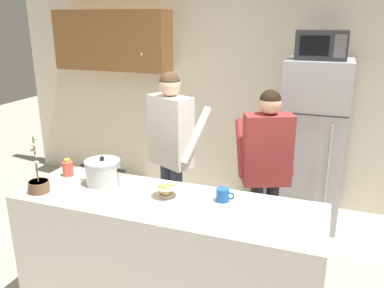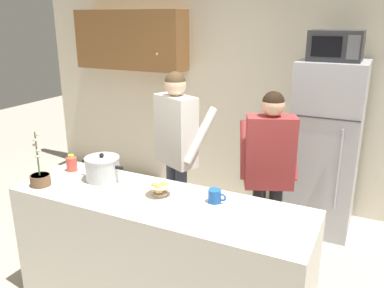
# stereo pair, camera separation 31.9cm
# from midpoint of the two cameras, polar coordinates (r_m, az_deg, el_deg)

# --- Properties ---
(back_wall_unit) EXTENTS (6.00, 0.48, 2.60)m
(back_wall_unit) POSITION_cam_midpoint_polar(r_m,az_deg,el_deg) (4.79, 2.27, 8.72)
(back_wall_unit) COLOR beige
(back_wall_unit) RESTS_ON ground
(kitchen_island) EXTENTS (2.20, 0.68, 0.92)m
(kitchen_island) POSITION_cam_midpoint_polar(r_m,az_deg,el_deg) (3.04, -6.83, -15.94)
(kitchen_island) COLOR silver
(kitchen_island) RESTS_ON ground
(refrigerator) EXTENTS (0.64, 0.68, 1.75)m
(refrigerator) POSITION_cam_midpoint_polar(r_m,az_deg,el_deg) (4.29, 14.95, -0.03)
(refrigerator) COLOR #B7BABF
(refrigerator) RESTS_ON ground
(microwave) EXTENTS (0.48, 0.37, 0.28)m
(microwave) POSITION_cam_midpoint_polar(r_m,az_deg,el_deg) (4.09, 16.07, 13.57)
(microwave) COLOR #2D2D30
(microwave) RESTS_ON refrigerator
(person_near_pot) EXTENTS (0.62, 0.57, 1.69)m
(person_near_pot) POSITION_cam_midpoint_polar(r_m,az_deg,el_deg) (3.68, -5.47, 0.55)
(person_near_pot) COLOR #33384C
(person_near_pot) RESTS_ON ground
(person_by_sink) EXTENTS (0.58, 0.54, 1.59)m
(person_by_sink) POSITION_cam_midpoint_polar(r_m,az_deg,el_deg) (3.41, 8.07, -2.29)
(person_by_sink) COLOR black
(person_by_sink) RESTS_ON ground
(cooking_pot) EXTENTS (0.38, 0.27, 0.22)m
(cooking_pot) POSITION_cam_midpoint_polar(r_m,az_deg,el_deg) (3.15, -15.56, -3.94)
(cooking_pot) COLOR silver
(cooking_pot) RESTS_ON kitchen_island
(coffee_mug) EXTENTS (0.13, 0.09, 0.10)m
(coffee_mug) POSITION_cam_midpoint_polar(r_m,az_deg,el_deg) (2.77, 1.18, -7.40)
(coffee_mug) COLOR #1E59B2
(coffee_mug) RESTS_ON kitchen_island
(bread_bowl) EXTENTS (0.19, 0.19, 0.10)m
(bread_bowl) POSITION_cam_midpoint_polar(r_m,az_deg,el_deg) (2.85, -6.96, -6.62)
(bread_bowl) COLOR beige
(bread_bowl) RESTS_ON kitchen_island
(bottle_near_edge) EXTENTS (0.09, 0.09, 0.14)m
(bottle_near_edge) POSITION_cam_midpoint_polar(r_m,az_deg,el_deg) (3.40, -20.04, -3.23)
(bottle_near_edge) COLOR #D84C3F
(bottle_near_edge) RESTS_ON kitchen_island
(potted_orchid) EXTENTS (0.15, 0.15, 0.42)m
(potted_orchid) POSITION_cam_midpoint_polar(r_m,az_deg,el_deg) (3.17, -23.94, -5.29)
(potted_orchid) COLOR brown
(potted_orchid) RESTS_ON kitchen_island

